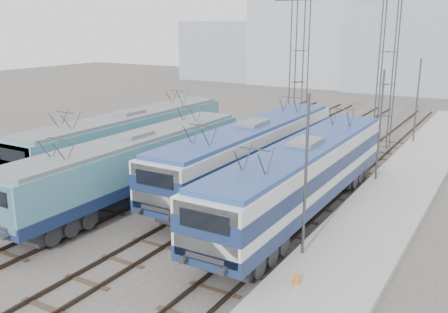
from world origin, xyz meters
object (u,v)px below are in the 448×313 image
(catenary_tower_east, at_px, (388,63))
(mast_rear, at_px, (417,102))
(catenary_tower_west, at_px, (299,62))
(mast_mid, at_px, (380,128))
(locomotive_center_left, at_px, (134,162))
(locomotive_far_right, at_px, (303,172))
(mast_front, at_px, (305,180))
(safety_cone, at_px, (296,277))
(locomotive_center_right, at_px, (251,149))
(locomotive_far_left, at_px, (128,136))

(catenary_tower_east, distance_m, mast_rear, 4.28)
(catenary_tower_west, relative_size, mast_mid, 1.71)
(locomotive_center_left, bearing_deg, locomotive_far_right, 14.83)
(catenary_tower_east, height_order, mast_rear, catenary_tower_east)
(locomotive_far_right, distance_m, mast_front, 5.01)
(locomotive_center_left, relative_size, safety_cone, 32.09)
(mast_front, distance_m, mast_mid, 12.00)
(catenary_tower_east, bearing_deg, mast_front, -84.55)
(catenary_tower_west, relative_size, mast_rear, 1.71)
(locomotive_center_right, height_order, safety_cone, locomotive_center_right)
(catenary_tower_west, bearing_deg, mast_mid, -42.93)
(locomotive_far_right, bearing_deg, safety_cone, -69.54)
(locomotive_center_left, height_order, locomotive_center_right, locomotive_center_right)
(mast_mid, bearing_deg, catenary_tower_west, 137.07)
(locomotive_far_left, height_order, locomotive_far_right, locomotive_far_right)
(locomotive_center_right, bearing_deg, safety_cone, -54.47)
(locomotive_far_right, height_order, mast_rear, mast_rear)
(catenary_tower_east, distance_m, mast_front, 22.32)
(catenary_tower_east, relative_size, mast_rear, 1.71)
(locomotive_far_right, relative_size, catenary_tower_west, 1.56)
(catenary_tower_east, height_order, safety_cone, catenary_tower_east)
(catenary_tower_east, height_order, mast_front, catenary_tower_east)
(locomotive_center_right, relative_size, mast_rear, 2.67)
(locomotive_far_left, distance_m, safety_cone, 18.70)
(locomotive_far_right, relative_size, catenary_tower_east, 1.56)
(locomotive_far_right, xyz_separation_m, catenary_tower_east, (-0.25, 17.48, 4.26))
(catenary_tower_west, xyz_separation_m, safety_cone, (9.36, -22.49, -6.07))
(catenary_tower_west, bearing_deg, safety_cone, -67.39)
(locomotive_far_left, relative_size, catenary_tower_west, 1.53)
(locomotive_center_right, bearing_deg, locomotive_center_left, -130.12)
(locomotive_far_left, relative_size, mast_mid, 2.62)
(locomotive_far_left, relative_size, mast_front, 2.62)
(catenary_tower_west, height_order, safety_cone, catenary_tower_west)
(locomotive_far_right, xyz_separation_m, mast_front, (1.85, -4.52, 1.12))
(safety_cone, bearing_deg, catenary_tower_west, 112.61)
(locomotive_far_left, relative_size, catenary_tower_east, 1.53)
(catenary_tower_east, distance_m, mast_mid, 10.69)
(catenary_tower_east, bearing_deg, mast_rear, 43.60)
(locomotive_center_right, bearing_deg, locomotive_far_right, -33.31)
(safety_cone, bearing_deg, mast_front, 107.05)
(safety_cone, bearing_deg, locomotive_center_left, 158.30)
(mast_rear, bearing_deg, locomotive_center_left, -116.39)
(locomotive_center_left, height_order, safety_cone, locomotive_center_left)
(mast_rear, bearing_deg, locomotive_center_right, -111.02)
(mast_front, bearing_deg, safety_cone, -72.95)
(locomotive_center_left, distance_m, mast_rear, 24.44)
(catenary_tower_west, distance_m, mast_rear, 9.99)
(locomotive_center_left, xyz_separation_m, locomotive_center_right, (4.50, 5.34, 0.17))
(locomotive_far_right, relative_size, mast_rear, 2.67)
(catenary_tower_west, distance_m, safety_cone, 25.10)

